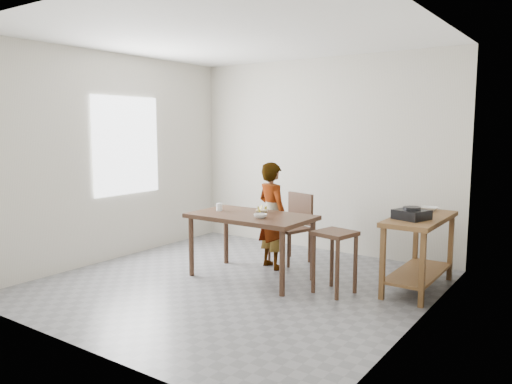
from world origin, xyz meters
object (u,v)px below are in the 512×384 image
Objects in this scene: prep_counter at (419,253)px; dining_table at (251,246)px; dining_chair at (289,228)px; child at (272,215)px; stool at (334,262)px.

dining_table is at bearing -157.85° from prep_counter.
dining_table is at bearing -74.44° from dining_chair.
dining_table is 0.58m from child.
prep_counter is 1.72m from dining_chair.
dining_chair is (0.04, 0.34, -0.22)m from child.
child is (-0.04, 0.51, 0.29)m from dining_table.
child is 1.99× the size of stool.
dining_chair reaches higher than dining_table.
stool is (-0.69, -0.63, -0.07)m from prep_counter.
prep_counter is 1.79m from child.
child is 0.41m from dining_chair.
child is 1.49× the size of dining_chair.
child is at bearing -81.25° from dining_chair.
child reaches higher than dining_chair.
dining_table is at bearing -176.15° from stool.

